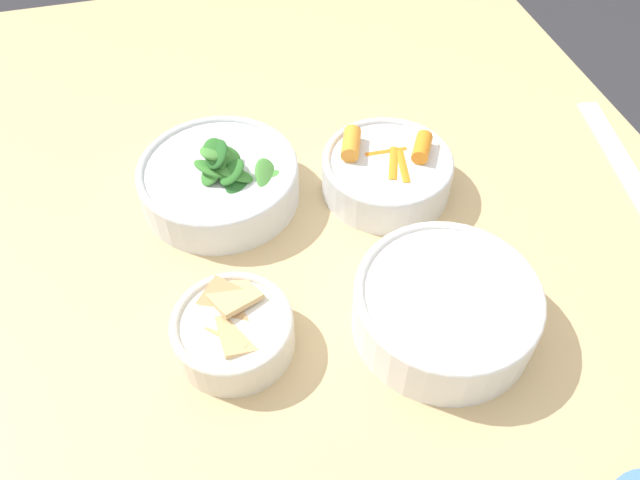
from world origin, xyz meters
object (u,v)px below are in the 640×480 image
bowl_greens (220,180)px  bowl_cookies (234,330)px  bowl_beans_hotdog (444,309)px  ruler (633,182)px  bowl_carrots (387,171)px

bowl_greens → bowl_cookies: 0.22m
bowl_greens → bowl_cookies: bearing=-5.4°
bowl_greens → bowl_beans_hotdog: (0.25, 0.20, -0.00)m
bowl_greens → bowl_cookies: size_ratio=1.59×
bowl_cookies → ruler: bearing=101.3°
bowl_cookies → ruler: 0.55m
ruler → bowl_beans_hotdog: bearing=-66.6°
bowl_beans_hotdog → bowl_cookies: 0.22m
bowl_carrots → bowl_greens: size_ratio=0.83×
bowl_greens → ruler: bearing=78.1°
ruler → bowl_carrots: bearing=-102.9°
bowl_carrots → bowl_beans_hotdog: 0.21m
bowl_greens → bowl_carrots: bearing=79.6°
bowl_beans_hotdog → ruler: bowl_beans_hotdog is taller
bowl_greens → ruler: size_ratio=0.59×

